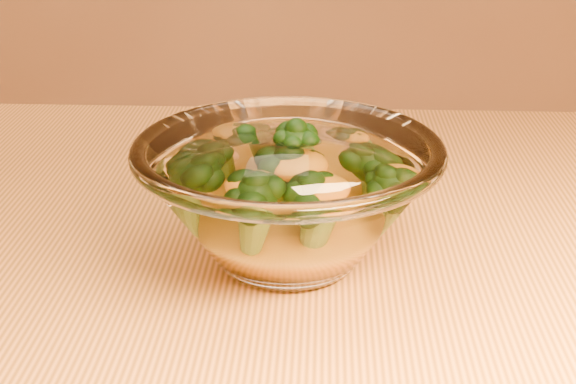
# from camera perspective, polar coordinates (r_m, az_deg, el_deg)

# --- Properties ---
(table) EXTENTS (1.20, 0.80, 0.75)m
(table) POSITION_cam_1_polar(r_m,az_deg,el_deg) (0.65, 1.31, -13.50)
(table) COLOR #D88B41
(table) RESTS_ON ground
(glass_bowl) EXTENTS (0.23, 0.23, 0.10)m
(glass_bowl) POSITION_cam_1_polar(r_m,az_deg,el_deg) (0.59, 0.00, -0.44)
(glass_bowl) COLOR white
(glass_bowl) RESTS_ON table
(cheese_sauce) EXTENTS (0.12, 0.12, 0.03)m
(cheese_sauce) POSITION_cam_1_polar(r_m,az_deg,el_deg) (0.60, 0.00, -2.28)
(cheese_sauce) COLOR orange
(cheese_sauce) RESTS_ON glass_bowl
(broccoli_heap) EXTENTS (0.16, 0.14, 0.08)m
(broccoli_heap) POSITION_cam_1_polar(r_m,az_deg,el_deg) (0.60, -0.66, 0.83)
(broccoli_heap) COLOR black
(broccoli_heap) RESTS_ON cheese_sauce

